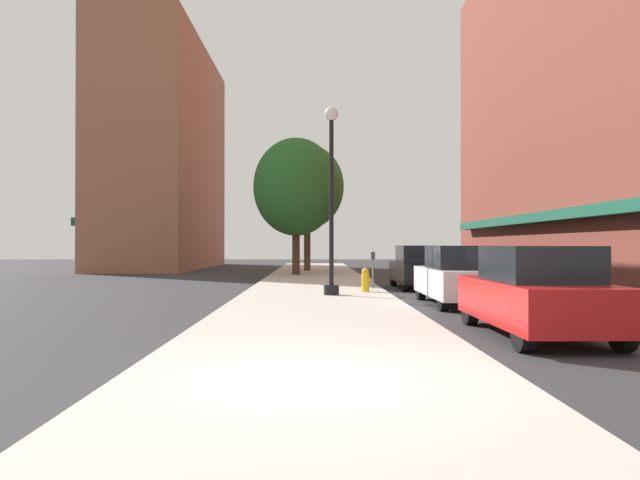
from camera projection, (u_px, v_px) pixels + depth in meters
ground_plane at (411, 285)px, 24.93m from camera, size 90.00×90.00×0.00m
sidewalk_slab at (315, 282)px, 25.89m from camera, size 4.80×50.00×0.12m
building_right_brick at (622, 64)px, 29.13m from camera, size 6.80×40.00×21.08m
building_far_background at (165, 159)px, 43.85m from camera, size 6.80×18.00×16.10m
lamppost at (331, 196)px, 18.70m from camera, size 0.48×0.48×5.90m
fire_hydrant at (365, 280)px, 19.96m from camera, size 0.33×0.26×0.79m
parking_meter_near at (373, 265)px, 21.35m from camera, size 0.14×0.09×1.31m
tree_near at (307, 187)px, 36.57m from camera, size 4.49×4.49×7.72m
tree_mid at (296, 187)px, 31.38m from camera, size 4.48×4.48×7.19m
car_red at (536, 293)px, 10.90m from camera, size 1.80×4.30×1.66m
car_white at (459, 276)px, 16.68m from camera, size 1.80×4.30×1.66m
car_black at (419, 268)px, 23.04m from camera, size 1.80×4.30×1.66m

